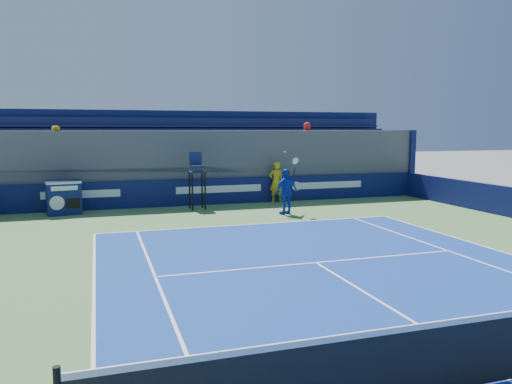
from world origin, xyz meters
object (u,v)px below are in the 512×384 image
object	(u,v)px
tennis_net	(512,343)
match_clock	(64,197)
tennis_player	(286,192)
umpire_chair	(197,174)
ball_person	(276,182)

from	to	relation	value
tennis_net	match_clock	size ratio (longest dim) A/B	8.18
match_clock	tennis_player	bearing A→B (deg)	-17.56
tennis_net	match_clock	distance (m)	17.56
tennis_net	tennis_player	bearing A→B (deg)	81.85
match_clock	tennis_net	bearing A→B (deg)	-67.76
match_clock	tennis_player	world-z (taller)	tennis_player
umpire_chair	tennis_player	world-z (taller)	tennis_player
umpire_chair	tennis_player	bearing A→B (deg)	-37.75
ball_person	tennis_player	xyz separation A→B (m)	(-0.75, -3.24, -0.03)
tennis_net	umpire_chair	distance (m)	16.07
tennis_player	ball_person	bearing A→B (deg)	76.96
ball_person	tennis_net	size ratio (longest dim) A/B	0.17
ball_person	tennis_net	world-z (taller)	ball_person
ball_person	tennis_net	bearing A→B (deg)	79.19
tennis_net	tennis_player	xyz separation A→B (m)	(1.94, 13.54, 0.39)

